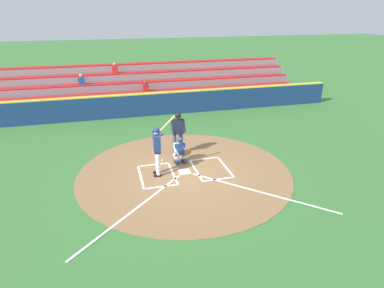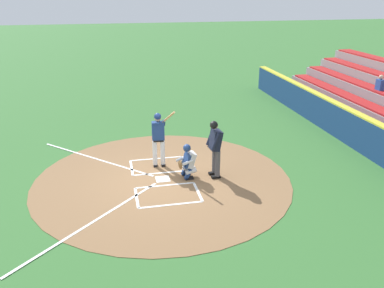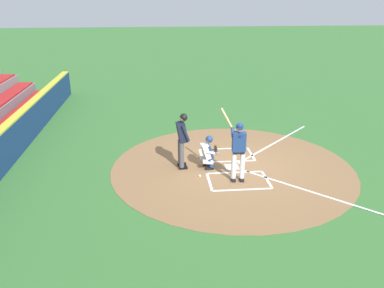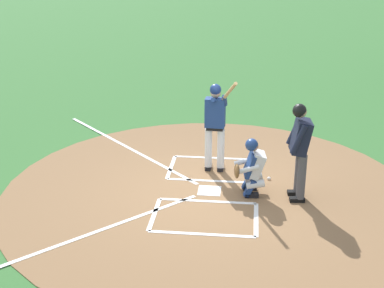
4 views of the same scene
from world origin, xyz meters
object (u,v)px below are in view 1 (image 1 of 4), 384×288
Objects in this scene: batter at (157,148)px; baseball at (162,160)px; catcher at (180,150)px; plate_umpire at (178,131)px.

batter is 28.76× the size of baseball.
batter is at bearing 36.65° from catcher.
batter reaches higher than plate_umpire.
plate_umpire is 25.20× the size of baseball.
batter is 1.37m from catcher.
baseball is at bearing -107.17° from batter.
catcher is at bearing -143.35° from batter.
plate_umpire is at bearing -124.69° from batter.
batter is 1.88× the size of catcher.
batter is 1.58m from baseball.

